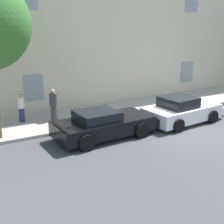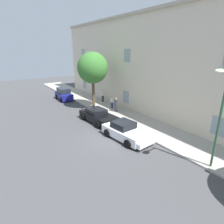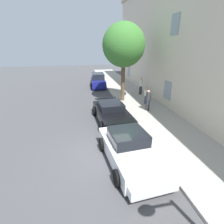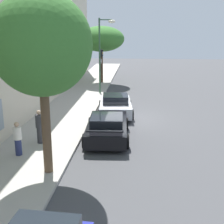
% 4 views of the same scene
% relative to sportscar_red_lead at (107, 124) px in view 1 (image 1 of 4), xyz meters
% --- Properties ---
extents(ground_plane, '(80.00, 80.00, 0.00)m').
position_rel_sportscar_red_lead_xyz_m(ground_plane, '(3.76, -0.82, -0.61)').
color(ground_plane, '#444447').
extents(sidewalk, '(60.00, 3.80, 0.14)m').
position_rel_sportscar_red_lead_xyz_m(sidewalk, '(3.76, 3.23, -0.54)').
color(sidewalk, '#A8A399').
rests_on(sidewalk, ground).
extents(building_facade, '(43.05, 5.43, 11.05)m').
position_rel_sportscar_red_lead_xyz_m(building_facade, '(3.76, 7.60, 4.93)').
color(building_facade, beige).
rests_on(building_facade, ground).
extents(sportscar_red_lead, '(5.17, 2.45, 1.32)m').
position_rel_sportscar_red_lead_xyz_m(sportscar_red_lead, '(0.00, 0.00, 0.00)').
color(sportscar_red_lead, black).
rests_on(sportscar_red_lead, ground).
extents(sportscar_yellow_flank, '(4.70, 2.56, 1.43)m').
position_rel_sportscar_red_lead_xyz_m(sportscar_yellow_flank, '(4.67, -0.07, 0.01)').
color(sportscar_yellow_flank, white).
rests_on(sportscar_yellow_flank, ground).
extents(pedestrian_admiring, '(0.42, 0.42, 1.56)m').
position_rel_sportscar_red_lead_xyz_m(pedestrian_admiring, '(-3.08, 3.73, 0.32)').
color(pedestrian_admiring, navy).
rests_on(pedestrian_admiring, sidewalk).
extents(pedestrian_strolling, '(0.56, 0.56, 1.69)m').
position_rel_sportscar_red_lead_xyz_m(pedestrian_strolling, '(-1.50, 3.22, 0.38)').
color(pedestrian_strolling, '#333338').
rests_on(pedestrian_strolling, sidewalk).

